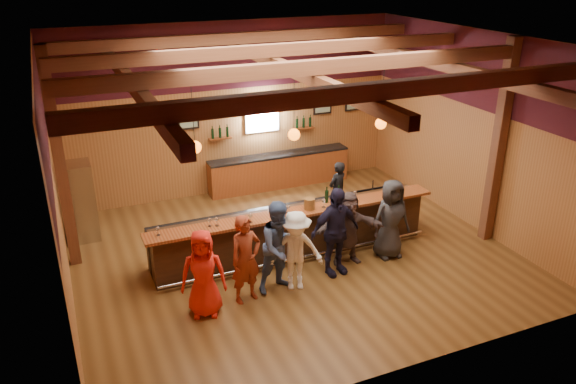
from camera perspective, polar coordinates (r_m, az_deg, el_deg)
name	(u,v)px	position (r m, az deg, el deg)	size (l,w,h in m)	color
room	(293,109)	(11.06, 0.50, 8.47)	(9.04, 9.00, 4.52)	brown
bar_counter	(291,230)	(12.10, 0.35, -3.86)	(6.30, 1.07, 1.11)	black
back_bar_cabinet	(279,170)	(15.55, -0.89, 2.23)	(4.00, 0.52, 0.95)	brown
window	(262,114)	(15.13, -2.67, 7.88)	(0.95, 0.09, 0.95)	silver
framed_pictures	(292,109)	(15.42, 0.39, 8.39)	(5.35, 0.05, 0.45)	black
wine_shelves	(263,131)	(15.19, -2.55, 6.26)	(3.00, 0.18, 0.30)	brown
pendant_lights	(294,134)	(11.15, 0.61, 5.89)	(4.24, 0.24, 1.37)	black
stainless_fridge	(79,202)	(13.35, -20.49, -0.94)	(0.70, 0.70, 1.80)	silver
customer_orange	(203,273)	(10.05, -8.59, -8.18)	(0.80, 0.52, 1.65)	red
customer_redvest	(246,259)	(10.33, -4.30, -6.82)	(0.63, 0.41, 1.72)	maroon
customer_denim	(280,247)	(10.60, -0.80, -5.58)	(0.89, 0.69, 1.83)	#435987
customer_white	(296,251)	(10.69, 0.78, -6.00)	(1.04, 0.60, 1.61)	white
customer_navy	(335,232)	(11.16, 4.80, -4.04)	(1.09, 0.45, 1.86)	black
customer_brown	(348,228)	(11.64, 6.08, -3.66)	(1.47, 0.47, 1.58)	#4E3E3E
customer_dark	(391,219)	(11.98, 10.40, -2.70)	(0.85, 0.55, 1.74)	#2B2A2D
bartender	(337,191)	(13.54, 5.02, 0.10)	(0.54, 0.35, 1.48)	black
ice_bucket	(309,204)	(11.61, 2.19, -1.21)	(0.22, 0.22, 0.24)	brown
bottle_a	(327,196)	(11.94, 3.95, -0.43)	(0.08, 0.08, 0.36)	black
bottle_b	(338,196)	(11.95, 5.14, -0.39)	(0.08, 0.08, 0.39)	black
glass_a	(158,229)	(10.81, -13.08, -3.71)	(0.08, 0.08, 0.18)	silver
glass_b	(210,220)	(10.99, -7.98, -2.87)	(0.08, 0.08, 0.17)	silver
glass_c	(217,220)	(10.98, -7.26, -2.80)	(0.08, 0.08, 0.19)	silver
glass_d	(250,216)	(11.05, -3.85, -2.43)	(0.09, 0.09, 0.20)	silver
glass_e	(288,208)	(11.44, -0.01, -1.59)	(0.07, 0.07, 0.17)	silver
glass_f	(324,201)	(11.70, 3.65, -0.94)	(0.09, 0.09, 0.20)	silver
glass_g	(355,193)	(12.18, 6.83, -0.11)	(0.08, 0.08, 0.19)	silver
glass_h	(386,191)	(12.41, 9.88, 0.14)	(0.08, 0.08, 0.18)	silver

